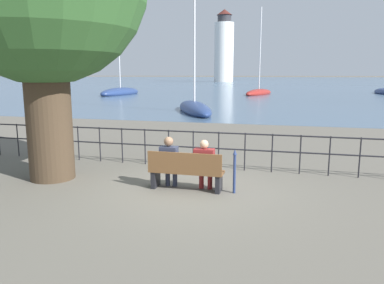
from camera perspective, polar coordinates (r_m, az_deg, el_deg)
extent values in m
plane|color=#605B51|center=(8.70, -0.83, -7.19)|extent=(1000.00, 1000.00, 0.00)
cube|color=#47607A|center=(169.71, 14.00, 9.16)|extent=(600.00, 300.00, 0.01)
cylinder|color=#423323|center=(9.93, -20.95, 3.52)|extent=(1.10, 1.10, 3.12)
cube|color=brown|center=(8.59, -0.84, -4.49)|extent=(1.71, 0.45, 0.05)
cube|color=brown|center=(8.33, -1.22, -3.17)|extent=(1.71, 0.04, 0.45)
cube|color=black|center=(8.87, -5.57, -5.56)|extent=(0.10, 0.41, 0.40)
cube|color=black|center=(8.48, 4.11, -6.27)|extent=(0.10, 0.41, 0.40)
cylinder|color=#2D3347|center=(8.92, -3.72, -5.26)|extent=(0.11, 0.11, 0.45)
cylinder|color=#2D3347|center=(8.87, -2.62, -5.35)|extent=(0.11, 0.11, 0.45)
cube|color=#2D3347|center=(8.75, -3.36, -3.72)|extent=(0.34, 0.26, 0.14)
cube|color=#2D3347|center=(8.61, -3.56, -2.45)|extent=(0.40, 0.24, 0.54)
sphere|color=#846047|center=(8.54, -3.59, 0.09)|extent=(0.22, 0.22, 0.22)
cylinder|color=maroon|center=(8.71, 1.44, -5.64)|extent=(0.11, 0.11, 0.45)
cylinder|color=maroon|center=(8.67, 2.76, -5.73)|extent=(0.11, 0.11, 0.45)
cube|color=maroon|center=(8.53, 1.98, -4.06)|extent=(0.38, 0.26, 0.14)
cube|color=maroon|center=(8.40, 1.86, -2.81)|extent=(0.45, 0.24, 0.52)
sphere|color=tan|center=(8.32, 1.88, -0.34)|extent=(0.19, 0.19, 0.19)
cylinder|color=black|center=(13.26, -25.01, 0.27)|extent=(0.04, 0.04, 1.05)
cylinder|color=black|center=(12.81, -22.49, 0.13)|extent=(0.04, 0.04, 1.05)
cylinder|color=black|center=(12.39, -19.80, -0.02)|extent=(0.04, 0.04, 1.05)
cylinder|color=black|center=(12.00, -16.92, -0.17)|extent=(0.04, 0.04, 1.05)
cylinder|color=black|center=(11.64, -13.85, -0.34)|extent=(0.04, 0.04, 1.05)
cylinder|color=black|center=(11.31, -10.60, -0.52)|extent=(0.04, 0.04, 1.05)
cylinder|color=black|center=(11.02, -7.17, -0.70)|extent=(0.04, 0.04, 1.05)
cylinder|color=black|center=(10.78, -3.56, -0.89)|extent=(0.04, 0.04, 1.05)
cylinder|color=black|center=(10.58, 0.19, -1.09)|extent=(0.04, 0.04, 1.05)
cylinder|color=black|center=(10.43, 4.08, -1.29)|extent=(0.04, 0.04, 1.05)
cylinder|color=black|center=(10.32, 8.06, -1.48)|extent=(0.04, 0.04, 1.05)
cylinder|color=black|center=(10.27, 12.10, -1.67)|extent=(0.04, 0.04, 1.05)
cylinder|color=black|center=(10.27, 16.17, -1.86)|extent=(0.04, 0.04, 1.05)
cylinder|color=black|center=(10.32, 20.21, -2.03)|extent=(0.04, 0.04, 1.05)
cylinder|color=black|center=(10.42, 24.20, -2.19)|extent=(0.04, 0.04, 1.05)
cylinder|color=black|center=(10.41, 2.14, 1.48)|extent=(13.85, 0.04, 0.04)
cylinder|color=black|center=(10.49, 2.12, -0.91)|extent=(13.85, 0.04, 0.04)
cylinder|color=navy|center=(8.36, 6.48, -4.86)|extent=(0.06, 0.06, 0.88)
cone|color=navy|center=(8.25, 6.55, -1.51)|extent=(0.09, 0.09, 0.12)
ellipsoid|color=navy|center=(48.68, -10.85, 7.39)|extent=(3.09, 8.65, 1.32)
cylinder|color=silver|center=(48.64, -11.00, 11.87)|extent=(0.14, 0.14, 6.82)
ellipsoid|color=navy|center=(26.13, 0.36, 5.05)|extent=(4.93, 8.29, 1.05)
cylinder|color=silver|center=(26.17, 0.37, 16.58)|extent=(0.14, 0.14, 9.88)
ellipsoid|color=maroon|center=(48.56, 10.15, 7.34)|extent=(3.75, 7.38, 1.05)
cylinder|color=silver|center=(48.59, 10.35, 13.69)|extent=(0.14, 0.14, 10.14)
cylinder|color=white|center=(125.76, 4.89, 13.42)|extent=(6.24, 6.24, 18.85)
cylinder|color=#2D2D33|center=(126.77, 4.96, 18.19)|extent=(4.37, 4.37, 2.30)
cone|color=#4C1E19|center=(127.07, 4.98, 19.12)|extent=(4.99, 4.99, 1.84)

